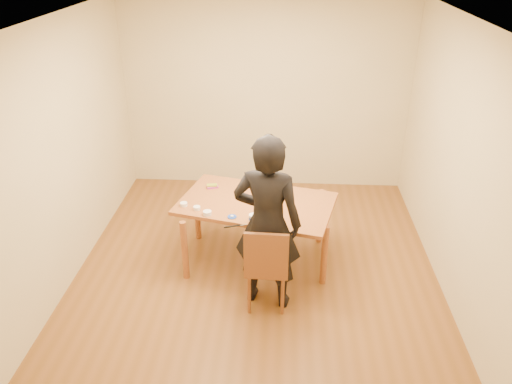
# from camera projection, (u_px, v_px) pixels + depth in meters

# --- Properties ---
(room_shell) EXTENTS (4.00, 4.50, 2.70)m
(room_shell) POSITION_uv_depth(u_px,v_px,m) (258.00, 148.00, 5.30)
(room_shell) COLOR brown
(room_shell) RESTS_ON ground
(dining_table) EXTENTS (1.84, 1.35, 0.04)m
(dining_table) POSITION_uv_depth(u_px,v_px,m) (256.00, 204.00, 5.50)
(dining_table) COLOR brown
(dining_table) RESTS_ON floor
(dining_chair) EXTENTS (0.40, 0.40, 0.04)m
(dining_chair) POSITION_uv_depth(u_px,v_px,m) (267.00, 266.00, 4.93)
(dining_chair) COLOR brown
(dining_chair) RESTS_ON floor
(cake_plate) EXTENTS (0.29, 0.29, 0.02)m
(cake_plate) POSITION_uv_depth(u_px,v_px,m) (265.00, 195.00, 5.61)
(cake_plate) COLOR #B60C37
(cake_plate) RESTS_ON dining_table
(cake) EXTENTS (0.20, 0.20, 0.06)m
(cake) POSITION_uv_depth(u_px,v_px,m) (265.00, 192.00, 5.59)
(cake) COLOR white
(cake) RESTS_ON cake_plate
(frosting_dome) EXTENTS (0.20, 0.20, 0.03)m
(frosting_dome) POSITION_uv_depth(u_px,v_px,m) (265.00, 188.00, 5.57)
(frosting_dome) COLOR white
(frosting_dome) RESTS_ON cake
(frosting_tub) EXTENTS (0.09, 0.09, 0.08)m
(frosting_tub) POSITION_uv_depth(u_px,v_px,m) (253.00, 218.00, 5.10)
(frosting_tub) COLOR white
(frosting_tub) RESTS_ON dining_table
(frosting_lid) EXTENTS (0.10, 0.10, 0.01)m
(frosting_lid) POSITION_uv_depth(u_px,v_px,m) (232.00, 217.00, 5.20)
(frosting_lid) COLOR #1939A4
(frosting_lid) RESTS_ON dining_table
(frosting_dollop) EXTENTS (0.04, 0.04, 0.02)m
(frosting_dollop) POSITION_uv_depth(u_px,v_px,m) (232.00, 216.00, 5.19)
(frosting_dollop) COLOR white
(frosting_dollop) RESTS_ON frosting_lid
(ramekin_green) EXTENTS (0.09, 0.09, 0.04)m
(ramekin_green) POSITION_uv_depth(u_px,v_px,m) (207.00, 213.00, 5.23)
(ramekin_green) COLOR white
(ramekin_green) RESTS_ON dining_table
(ramekin_yellow) EXTENTS (0.08, 0.08, 0.04)m
(ramekin_yellow) POSITION_uv_depth(u_px,v_px,m) (197.00, 208.00, 5.33)
(ramekin_yellow) COLOR white
(ramekin_yellow) RESTS_ON dining_table
(ramekin_multi) EXTENTS (0.08, 0.08, 0.04)m
(ramekin_multi) POSITION_uv_depth(u_px,v_px,m) (184.00, 204.00, 5.41)
(ramekin_multi) COLOR white
(ramekin_multi) RESTS_ON dining_table
(candy_box_pink) EXTENTS (0.14, 0.10, 0.02)m
(candy_box_pink) POSITION_uv_depth(u_px,v_px,m) (212.00, 187.00, 5.79)
(candy_box_pink) COLOR #D83277
(candy_box_pink) RESTS_ON dining_table
(candy_box_green) EXTENTS (0.13, 0.08, 0.02)m
(candy_box_green) POSITION_uv_depth(u_px,v_px,m) (212.00, 185.00, 5.79)
(candy_box_green) COLOR #35951B
(candy_box_green) RESTS_ON candy_box_pink
(spatula) EXTENTS (0.17, 0.07, 0.01)m
(spatula) POSITION_uv_depth(u_px,v_px,m) (232.00, 226.00, 5.03)
(spatula) COLOR black
(spatula) RESTS_ON dining_table
(person) EXTENTS (0.74, 0.55, 1.83)m
(person) POSITION_uv_depth(u_px,v_px,m) (267.00, 224.00, 4.76)
(person) COLOR black
(person) RESTS_ON floor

